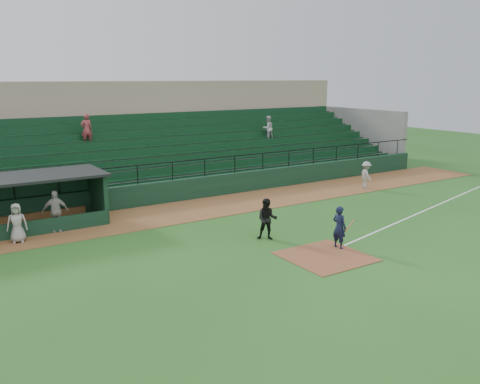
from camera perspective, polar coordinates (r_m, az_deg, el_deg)
ground at (r=20.64m, az=7.60°, el=-6.36°), size 90.00×90.00×0.00m
warning_track at (r=26.95m, az=-3.46°, el=-1.70°), size 40.00×4.00×0.03m
home_plate_dirt at (r=19.93m, az=9.47°, el=-7.08°), size 3.00×3.00×0.03m
foul_line at (r=27.04m, az=18.97°, el=-2.35°), size 17.49×4.44×0.01m
stadium_structure at (r=34.02m, az=-10.57°, el=5.04°), size 38.00×13.08×6.40m
batter_at_plate at (r=20.74m, az=10.97°, el=-3.87°), size 1.04×0.71×1.73m
umpire at (r=21.49m, az=3.03°, el=-3.03°), size 1.08×1.06×1.76m
runner at (r=32.20m, az=13.83°, el=1.85°), size 0.91×1.20×1.65m
dugout_player_a at (r=23.87m, az=-19.82°, el=-2.00°), size 1.16×0.70×1.85m
dugout_player_b at (r=22.93m, az=-23.53°, el=-3.17°), size 0.91×0.71×1.64m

